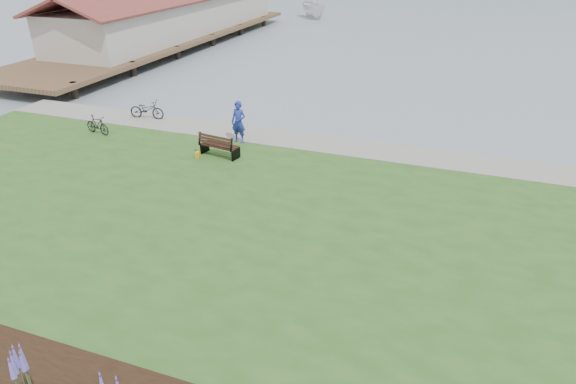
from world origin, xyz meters
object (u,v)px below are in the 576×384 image
at_px(park_bench, 218,145).
at_px(person, 238,118).
at_px(bicycle_a, 147,109).
at_px(sailboat, 314,18).

height_order(park_bench, person, person).
bearing_deg(bicycle_a, person, -110.75).
bearing_deg(person, park_bench, -87.95).
distance_m(park_bench, sailboat, 44.66).
distance_m(person, bicycle_a, 6.14).
xyz_separation_m(park_bench, person, (0.10, 1.89, 0.61)).
bearing_deg(sailboat, person, -119.75).
xyz_separation_m(park_bench, sailboat, (-9.51, 43.62, -0.93)).
bearing_deg(sailboat, bicycle_a, -127.50).
height_order(park_bench, bicycle_a, park_bench).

